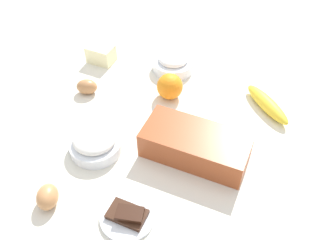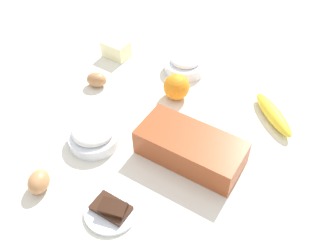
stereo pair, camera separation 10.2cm
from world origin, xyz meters
The scene contains 10 objects.
ground_plane centered at (0.00, 0.00, -0.01)m, with size 2.40×2.40×0.02m, color silver.
loaf_pan centered at (0.09, -0.08, 0.04)m, with size 0.30×0.19×0.08m.
flour_bowl centered at (-0.18, -0.11, 0.03)m, with size 0.14×0.14×0.06m.
sugar_bowl centered at (-0.04, 0.28, 0.03)m, with size 0.14×0.14×0.06m.
banana centered at (0.28, 0.14, 0.02)m, with size 0.19×0.04×0.04m, color yellow.
orange_fruit centered at (-0.02, 0.14, 0.04)m, with size 0.08×0.08×0.08m, color orange.
butter_block centered at (-0.29, 0.28, 0.03)m, with size 0.09×0.06×0.06m, color #F4EDB2.
egg_near_butter centered at (-0.28, 0.11, 0.02)m, with size 0.05×0.05×0.07m, color #AF7647.
egg_beside_bowl centered at (-0.24, -0.29, 0.03)m, with size 0.05×0.05×0.07m, color #BB7F4D.
chocolate_plate centered at (-0.04, -0.30, 0.01)m, with size 0.13×0.13×0.03m.
Camera 1 is at (0.13, -0.70, 0.77)m, focal length 38.63 mm.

